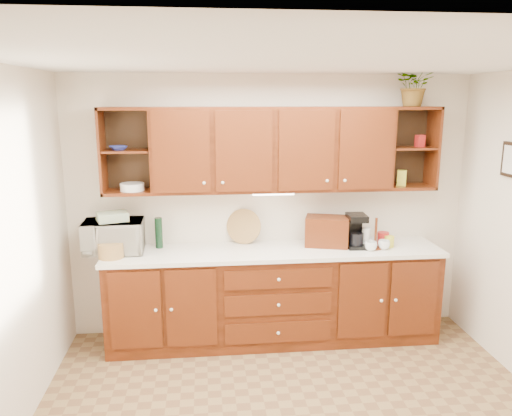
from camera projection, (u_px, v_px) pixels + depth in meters
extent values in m
plane|color=white|center=(309.00, 60.00, 3.06)|extent=(4.00, 4.00, 0.00)
plane|color=beige|center=(270.00, 206.00, 5.04)|extent=(4.00, 0.00, 4.00)
cube|color=#361506|center=(274.00, 296.00, 4.93)|extent=(3.20, 0.60, 0.90)
cube|color=white|center=(274.00, 251.00, 4.82)|extent=(3.24, 0.64, 0.04)
cube|color=#361506|center=(273.00, 149.00, 4.75)|extent=(2.30, 0.33, 0.80)
cube|color=black|center=(128.00, 149.00, 4.76)|extent=(0.45, 0.02, 0.80)
cube|color=black|center=(406.00, 146.00, 5.04)|extent=(0.45, 0.02, 0.80)
cube|color=#361506|center=(126.00, 151.00, 4.61)|extent=(0.43, 0.30, 0.02)
cube|color=#361506|center=(412.00, 148.00, 4.89)|extent=(0.43, 0.30, 0.02)
cube|color=#361506|center=(414.00, 108.00, 4.81)|extent=(0.45, 0.33, 0.03)
cube|color=white|center=(273.00, 194.00, 4.79)|extent=(0.40, 0.05, 0.02)
cube|color=black|center=(511.00, 160.00, 4.29)|extent=(0.03, 0.24, 0.30)
cylinder|color=#A88346|center=(111.00, 250.00, 4.55)|extent=(0.23, 0.23, 0.14)
imported|color=beige|center=(114.00, 237.00, 4.70)|extent=(0.56, 0.39, 0.30)
cube|color=#DAC566|center=(112.00, 217.00, 4.65)|extent=(0.32, 0.28, 0.08)
cylinder|color=black|center=(159.00, 233.00, 4.84)|extent=(0.09, 0.09, 0.30)
cylinder|color=#A88346|center=(244.00, 242.00, 5.02)|extent=(0.36, 0.21, 0.35)
cube|color=#361506|center=(327.00, 231.00, 4.91)|extent=(0.47, 0.37, 0.29)
cylinder|color=#361506|center=(376.00, 233.00, 4.80)|extent=(0.02, 0.02, 0.31)
cylinder|color=#361506|center=(375.00, 248.00, 4.83)|extent=(0.12, 0.12, 0.02)
imported|color=white|center=(384.00, 245.00, 4.81)|extent=(0.14, 0.14, 0.09)
imported|color=white|center=(371.00, 242.00, 4.90)|extent=(0.14, 0.14, 0.09)
imported|color=white|center=(371.00, 246.00, 4.77)|extent=(0.14, 0.14, 0.09)
cylinder|color=#AA1B18|center=(383.00, 239.00, 4.95)|extent=(0.14, 0.14, 0.13)
cylinder|color=white|center=(366.00, 237.00, 4.88)|extent=(0.09, 0.09, 0.19)
cylinder|color=gold|center=(389.00, 241.00, 4.89)|extent=(0.11, 0.11, 0.11)
cube|color=black|center=(356.00, 246.00, 4.88)|extent=(0.18, 0.24, 0.04)
cube|color=black|center=(354.00, 229.00, 4.93)|extent=(0.16, 0.06, 0.28)
cube|color=black|center=(357.00, 217.00, 4.82)|extent=(0.18, 0.24, 0.06)
cylinder|color=black|center=(356.00, 239.00, 4.84)|extent=(0.14, 0.14, 0.12)
imported|color=navy|center=(118.00, 148.00, 4.58)|extent=(0.21, 0.21, 0.04)
cylinder|color=white|center=(132.00, 187.00, 4.67)|extent=(0.26, 0.26, 0.07)
cube|color=gold|center=(402.00, 178.00, 4.92)|extent=(0.11, 0.10, 0.15)
cube|color=#AA1B18|center=(420.00, 141.00, 4.87)|extent=(0.09, 0.08, 0.12)
imported|color=#999999|center=(415.00, 85.00, 4.72)|extent=(0.42, 0.39, 0.40)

